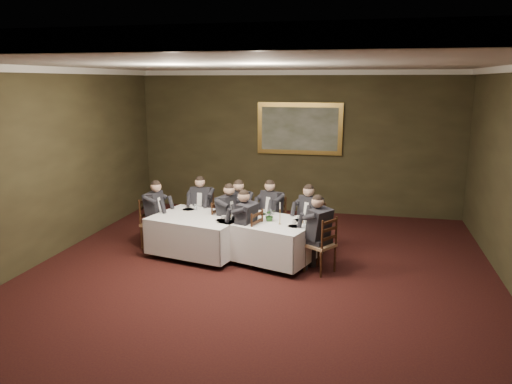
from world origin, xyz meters
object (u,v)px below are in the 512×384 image
at_px(table_main, 270,238).
at_px(table_second, 199,232).
at_px(diner_main_endleft, 226,226).
at_px(chair_sec_endleft, 154,233).
at_px(painting, 300,129).
at_px(diner_sec_endleft, 154,222).
at_px(chair_main_backright, 311,239).
at_px(diner_main_backleft, 272,221).
at_px(chair_sec_backright, 240,231).
at_px(chair_main_backleft, 272,232).
at_px(diner_main_endright, 320,244).
at_px(chair_main_endright, 320,256).
at_px(diner_sec_endright, 248,236).
at_px(diner_main_backright, 310,227).
at_px(centerpiece, 270,215).
at_px(chair_sec_endright, 248,248).
at_px(chair_main_endleft, 226,238).
at_px(candlestick, 280,216).
at_px(chair_sec_backleft, 202,226).
at_px(diner_sec_backleft, 202,216).
at_px(diner_sec_backright, 240,221).

height_order(table_main, table_second, same).
relative_size(table_second, diner_main_endleft, 1.42).
relative_size(diner_main_endleft, chair_sec_endleft, 1.35).
bearing_deg(painting, diner_sec_endleft, -125.60).
height_order(chair_main_backright, diner_sec_endleft, diner_sec_endleft).
relative_size(diner_main_backleft, painting, 0.64).
bearing_deg(diner_sec_endleft, chair_sec_backright, 110.79).
bearing_deg(chair_main_backleft, diner_main_endright, 157.67).
bearing_deg(chair_main_endright, diner_sec_endright, 117.14).
height_order(diner_main_backright, chair_main_endright, diner_main_backright).
bearing_deg(centerpiece, chair_sec_endright, -149.65).
relative_size(chair_main_endleft, candlestick, 2.45).
distance_m(diner_main_backright, chair_sec_backright, 1.46).
bearing_deg(chair_sec_endright, candlestick, -68.88).
distance_m(diner_main_endright, chair_sec_backright, 2.04).
height_order(diner_main_endleft, diner_sec_endright, same).
height_order(diner_main_backleft, candlestick, diner_main_backleft).
relative_size(diner_main_endleft, diner_sec_endleft, 1.00).
distance_m(diner_main_endright, chair_sec_backleft, 2.89).
xyz_separation_m(table_main, chair_sec_endright, (-0.37, -0.19, -0.17)).
bearing_deg(diner_sec_endright, chair_main_backleft, 3.97).
height_order(chair_main_backleft, diner_sec_backleft, diner_sec_backleft).
height_order(table_main, diner_sec_endleft, diner_sec_endleft).
bearing_deg(chair_sec_endleft, chair_main_endleft, 95.32).
relative_size(table_second, centerpiece, 8.04).
bearing_deg(chair_main_endleft, table_second, -42.22).
xyz_separation_m(table_second, candlestick, (1.59, -0.19, 0.47)).
height_order(chair_main_endleft, candlestick, candlestick).
distance_m(diner_sec_endright, painting, 4.16).
bearing_deg(diner_main_backleft, centerpiece, 124.49).
xyz_separation_m(chair_main_backleft, diner_sec_backright, (-0.64, -0.13, 0.23)).
bearing_deg(candlestick, table_main, 144.06).
relative_size(chair_main_backleft, chair_sec_endright, 1.00).
xyz_separation_m(chair_main_endleft, centerpiece, (0.92, -0.30, 0.60)).
bearing_deg(chair_main_backleft, diner_main_backright, -173.19).
distance_m(chair_main_endleft, diner_sec_endleft, 1.48).
relative_size(chair_main_backright, diner_main_endright, 0.74).
distance_m(chair_sec_endleft, painting, 4.52).
distance_m(chair_main_backright, diner_main_backright, 0.23).
height_order(diner_sec_backright, chair_sec_endright, diner_sec_backright).
relative_size(chair_main_endleft, chair_sec_endright, 1.00).
distance_m(diner_main_endleft, chair_sec_endright, 0.79).
xyz_separation_m(chair_main_endright, candlestick, (-0.75, 0.18, 0.63)).
xyz_separation_m(chair_main_backright, chair_main_endleft, (-1.61, -0.31, 0.00)).
relative_size(chair_main_backright, chair_sec_endleft, 1.00).
bearing_deg(diner_main_endright, chair_main_endleft, 104.45).
relative_size(chair_sec_endleft, candlestick, 2.45).
relative_size(table_main, diner_sec_endleft, 1.40).
height_order(chair_sec_endleft, painting, painting).
bearing_deg(painting, diner_main_backright, -77.74).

